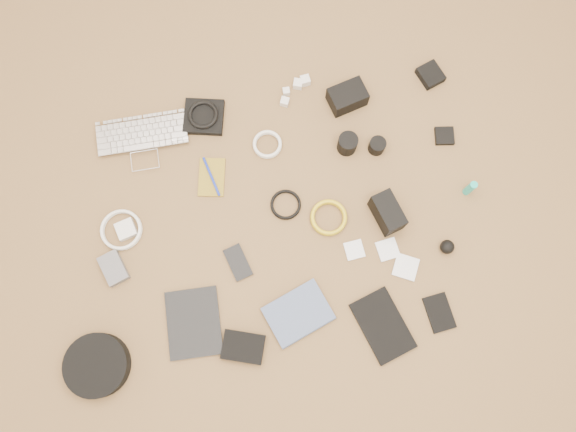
{
  "coord_description": "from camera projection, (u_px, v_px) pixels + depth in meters",
  "views": [
    {
      "loc": [
        0.01,
        -0.45,
        1.97
      ],
      "look_at": [
        0.06,
        0.0,
        0.02
      ],
      "focal_mm": 35.0,
      "sensor_mm": 36.0,
      "label": 1
    }
  ],
  "objects": [
    {
      "name": "drive_case",
      "position": [
        243.0,
        347.0,
        1.9
      ],
      "size": [
        0.16,
        0.13,
        0.03
      ],
      "primitive_type": "cube",
      "rotation": [
        0.0,
        0.0,
        -0.26
      ],
      "color": "black",
      "rests_on": "ground"
    },
    {
      "name": "filter_case_right",
      "position": [
        406.0,
        267.0,
        1.97
      ],
      "size": [
        0.11,
        0.11,
        0.01
      ],
      "primitive_type": "cube",
      "rotation": [
        0.0,
        0.0,
        -0.41
      ],
      "color": "silver",
      "rests_on": "ground"
    },
    {
      "name": "lens_b",
      "position": [
        377.0,
        146.0,
        2.05
      ],
      "size": [
        0.08,
        0.08,
        0.06
      ],
      "primitive_type": "cylinder",
      "rotation": [
        0.0,
        0.0,
        -0.34
      ],
      "color": "black",
      "rests_on": "ground"
    },
    {
      "name": "lens_a",
      "position": [
        347.0,
        144.0,
        2.04
      ],
      "size": [
        0.08,
        0.08,
        0.08
      ],
      "primitive_type": "cylinder",
      "rotation": [
        0.0,
        0.0,
        -0.15
      ],
      "color": "black",
      "rests_on": "ground"
    },
    {
      "name": "tablet",
      "position": [
        194.0,
        323.0,
        1.93
      ],
      "size": [
        0.19,
        0.24,
        0.01
      ],
      "primitive_type": "cube",
      "rotation": [
        0.0,
        0.0,
        0.04
      ],
      "color": "black",
      "rests_on": "ground"
    },
    {
      "name": "filter_case_mid",
      "position": [
        388.0,
        250.0,
        1.99
      ],
      "size": [
        0.09,
        0.09,
        0.01
      ],
      "primitive_type": "cube",
      "rotation": [
        0.0,
        0.0,
        0.19
      ],
      "color": "silver",
      "rests_on": "ground"
    },
    {
      "name": "notebook_black_b",
      "position": [
        439.0,
        313.0,
        1.94
      ],
      "size": [
        0.1,
        0.14,
        0.01
      ],
      "primitive_type": "cube",
      "rotation": [
        0.0,
        0.0,
        0.18
      ],
      "color": "black",
      "rests_on": "ground"
    },
    {
      "name": "card_reader",
      "position": [
        444.0,
        136.0,
        2.08
      ],
      "size": [
        0.07,
        0.07,
        0.02
      ],
      "primitive_type": "cube",
      "rotation": [
        0.0,
        0.0,
        -0.09
      ],
      "color": "black",
      "rests_on": "ground"
    },
    {
      "name": "headphone_pouch",
      "position": [
        204.0,
        117.0,
        2.09
      ],
      "size": [
        0.16,
        0.16,
        0.03
      ],
      "primitive_type": "cube",
      "rotation": [
        0.0,
        0.0,
        -0.15
      ],
      "color": "black",
      "rests_on": "ground"
    },
    {
      "name": "cable_white_a",
      "position": [
        267.0,
        145.0,
        2.07
      ],
      "size": [
        0.12,
        0.12,
        0.01
      ],
      "primitive_type": "torus",
      "rotation": [
        0.0,
        0.0,
        0.1
      ],
      "color": "silver",
      "rests_on": "ground"
    },
    {
      "name": "battery_charger",
      "position": [
        114.0,
        268.0,
        1.96
      ],
      "size": [
        0.11,
        0.13,
        0.03
      ],
      "primitive_type": "cube",
      "rotation": [
        0.0,
        0.0,
        0.4
      ],
      "color": "#57575C",
      "rests_on": "ground"
    },
    {
      "name": "air_blower",
      "position": [
        447.0,
        247.0,
        1.97
      ],
      "size": [
        0.07,
        0.07,
        0.05
      ],
      "primitive_type": "sphere",
      "rotation": [
        0.0,
        0.0,
        0.42
      ],
      "color": "black",
      "rests_on": "ground"
    },
    {
      "name": "charger_c",
      "position": [
        305.0,
        81.0,
        2.12
      ],
      "size": [
        0.04,
        0.04,
        0.03
      ],
      "primitive_type": "cube",
      "rotation": [
        0.0,
        0.0,
        0.17
      ],
      "color": "silver",
      "rests_on": "ground"
    },
    {
      "name": "dslr_camera",
      "position": [
        347.0,
        97.0,
        2.08
      ],
      "size": [
        0.16,
        0.13,
        0.08
      ],
      "primitive_type": "cube",
      "rotation": [
        0.0,
        0.0,
        0.32
      ],
      "color": "black",
      "rests_on": "ground"
    },
    {
      "name": "headphone_case",
      "position": [
        97.0,
        365.0,
        1.87
      ],
      "size": [
        0.28,
        0.28,
        0.06
      ],
      "primitive_type": "cylinder",
      "rotation": [
        0.0,
        0.0,
        0.41
      ],
      "color": "black",
      "rests_on": "ground"
    },
    {
      "name": "charger_a",
      "position": [
        286.0,
        91.0,
        2.12
      ],
      "size": [
        0.03,
        0.03,
        0.02
      ],
      "primitive_type": "cube",
      "rotation": [
        0.0,
        0.0,
        0.03
      ],
      "color": "silver",
      "rests_on": "ground"
    },
    {
      "name": "paperback",
      "position": [
        310.0,
        334.0,
        1.92
      ],
      "size": [
        0.26,
        0.23,
        0.02
      ],
      "primitive_type": "imported",
      "rotation": [
        0.0,
        0.0,
        1.99
      ],
      "color": "#48577A",
      "rests_on": "ground"
    },
    {
      "name": "room_shell",
      "position": [
        249.0,
        25.0,
        0.8
      ],
      "size": [
        4.04,
        4.04,
        2.58
      ],
      "color": "brown",
      "rests_on": "ground"
    },
    {
      "name": "notebook_black_a",
      "position": [
        383.0,
        326.0,
        1.92
      ],
      "size": [
        0.22,
        0.27,
        0.02
      ],
      "primitive_type": "cube",
      "rotation": [
        0.0,
        0.0,
        0.37
      ],
      "color": "black",
      "rests_on": "ground"
    },
    {
      "name": "charger_b",
      "position": [
        298.0,
        84.0,
        2.12
      ],
      "size": [
        0.04,
        0.04,
        0.03
      ],
      "primitive_type": "cube",
      "rotation": [
        0.0,
        0.0,
        -0.27
      ],
      "color": "silver",
      "rests_on": "ground"
    },
    {
      "name": "filter_case_left",
      "position": [
        354.0,
        250.0,
        1.99
      ],
      "size": [
        0.07,
        0.07,
        0.01
      ],
      "primitive_type": "cube",
      "rotation": [
        0.0,
        0.0,
        0.15
      ],
      "color": "silver",
      "rests_on": "ground"
    },
    {
      "name": "laptop",
      "position": [
        144.0,
        146.0,
        2.07
      ],
      "size": [
        0.35,
        0.26,
        0.03
      ],
      "primitive_type": "imported",
      "rotation": [
        0.0,
        0.0,
        0.07
      ],
      "color": "silver",
      "rests_on": "ground"
    },
    {
      "name": "charger_d",
      "position": [
        285.0,
        102.0,
        2.11
      ],
      "size": [
        0.04,
        0.04,
        0.03
      ],
      "primitive_type": "cube",
      "rotation": [
        0.0,
        0.0,
        -0.37
      ],
      "color": "silver",
      "rests_on": "ground"
    },
    {
      "name": "power_brick",
      "position": [
        126.0,
        230.0,
        1.99
      ],
      "size": [
        0.08,
        0.08,
        0.03
      ],
      "primitive_type": "cube",
      "rotation": [
        0.0,
        0.0,
        0.32
      ],
      "color": "silver",
      "rests_on": "ground"
    },
    {
      "name": "cable_black",
      "position": [
        286.0,
        205.0,
        2.02
      ],
      "size": [
        0.14,
        0.14,
        0.01
      ],
      "primitive_type": "torus",
      "rotation": [
        0.0,
        0.0,
        0.27
      ],
      "color": "black",
      "rests_on": "ground"
    },
    {
      "name": "lens_pouch",
      "position": [
        430.0,
        75.0,
        2.13
      ],
      "size": [
        0.11,
        0.11,
        0.03
      ],
      "primitive_type": "cube",
      "rotation": [
        0.0,
        0.0,
        0.41
      ],
      "color": "black",
      "rests_on": "ground"
    },
    {
      "name": "headphones",
      "position": [
        203.0,
        115.0,
        2.07
      ],
      "size": [
        0.11,
        0.11,
        0.01
      ],
      "primitive_type": "torus",
      "rotation": [
        0.0,
        0.0,
        -0.0
      ],
      "color": "black",
      "rests_on": "headphone_pouch"
    },
    {
      "name": "flash",
      "position": [
        387.0,
        213.0,
        1.97
      ],
      "size": [
        0.12,
        0.15,
        0.1
      ],
      "primitive_type": "cube",
      "rotation": [
        0.0,
        0.0,
        0.35
      ],
      "color": "black",
      "rests_on": "ground"
    },
    {
      "name": "pen_blue",
      "position": [
        211.0,
        176.0,
        2.04
      ],
      "size": [
        0.06,
        0.15,
        0.01
      ],
      "primitive_type": "cylinder",
      "rotation": [
        1.57,
        0.0,
        0.31
      ],
      "color": "#1528B1",
      "rests_on": "notebook_olive"
    },
    {
      "name": "notebook_olive",
      "position": [
        212.0,
        177.0,
        2.05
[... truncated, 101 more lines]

